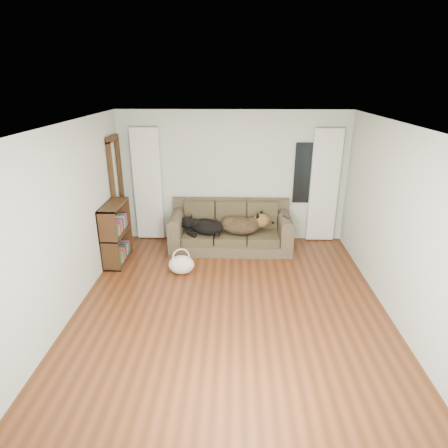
{
  "coord_description": "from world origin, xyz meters",
  "views": [
    {
      "loc": [
        0.04,
        -4.77,
        3.15
      ],
      "look_at": [
        -0.15,
        1.6,
        0.65
      ],
      "focal_mm": 30.0,
      "sensor_mm": 36.0,
      "label": 1
    }
  ],
  "objects_px": {
    "dog_black_lab": "(204,227)",
    "bookshelf": "(116,235)",
    "sofa": "(231,227)",
    "dog_shepherd": "(242,226)",
    "tote_bag": "(181,265)"
  },
  "relations": [
    {
      "from": "dog_black_lab",
      "to": "bookshelf",
      "type": "relative_size",
      "value": 0.61
    },
    {
      "from": "sofa",
      "to": "dog_black_lab",
      "type": "height_order",
      "value": "sofa"
    },
    {
      "from": "dog_shepherd",
      "to": "tote_bag",
      "type": "height_order",
      "value": "dog_shepherd"
    },
    {
      "from": "dog_black_lab",
      "to": "bookshelf",
      "type": "xyz_separation_m",
      "value": [
        -1.55,
        -0.51,
        0.02
      ]
    },
    {
      "from": "dog_shepherd",
      "to": "tote_bag",
      "type": "relative_size",
      "value": 1.76
    },
    {
      "from": "dog_shepherd",
      "to": "bookshelf",
      "type": "height_order",
      "value": "bookshelf"
    },
    {
      "from": "bookshelf",
      "to": "tote_bag",
      "type": "bearing_deg",
      "value": -13.95
    },
    {
      "from": "dog_black_lab",
      "to": "bookshelf",
      "type": "bearing_deg",
      "value": -136.44
    },
    {
      "from": "dog_black_lab",
      "to": "bookshelf",
      "type": "distance_m",
      "value": 1.63
    },
    {
      "from": "dog_shepherd",
      "to": "bookshelf",
      "type": "xyz_separation_m",
      "value": [
        -2.28,
        -0.56,
        0.01
      ]
    },
    {
      "from": "tote_bag",
      "to": "bookshelf",
      "type": "height_order",
      "value": "bookshelf"
    },
    {
      "from": "dog_black_lab",
      "to": "tote_bag",
      "type": "height_order",
      "value": "dog_black_lab"
    },
    {
      "from": "tote_bag",
      "to": "bookshelf",
      "type": "xyz_separation_m",
      "value": [
        -1.23,
        0.45,
        0.34
      ]
    },
    {
      "from": "sofa",
      "to": "tote_bag",
      "type": "height_order",
      "value": "sofa"
    },
    {
      "from": "dog_black_lab",
      "to": "dog_shepherd",
      "type": "distance_m",
      "value": 0.73
    }
  ]
}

